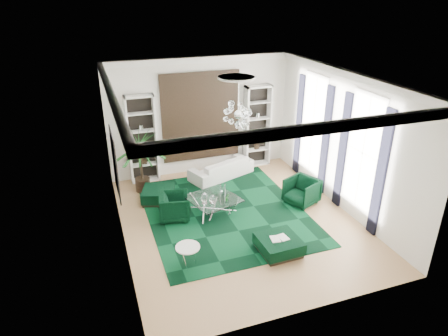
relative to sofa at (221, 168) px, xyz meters
name	(u,v)px	position (x,y,z in m)	size (l,w,h in m)	color
floor	(238,221)	(-0.45, -2.73, -0.33)	(6.00, 7.00, 0.02)	tan
ceiling	(241,78)	(-0.45, -2.73, 3.49)	(6.00, 7.00, 0.02)	white
wall_back	(200,116)	(-0.45, 0.78, 1.58)	(6.00, 0.02, 3.80)	silver
wall_front	(313,228)	(-0.45, -6.24, 1.58)	(6.00, 0.02, 3.80)	silver
wall_left	(116,172)	(-3.46, -2.73, 1.58)	(0.02, 7.00, 3.80)	silver
wall_right	(343,141)	(2.56, -2.73, 1.58)	(0.02, 7.00, 3.80)	silver
crown_molding	(241,83)	(-0.45, -2.73, 3.38)	(6.00, 7.00, 0.18)	white
ceiling_medallion	(236,78)	(-0.45, -2.43, 3.45)	(0.90, 0.90, 0.05)	white
tapestry	(201,117)	(-0.45, 0.73, 1.58)	(2.50, 0.06, 2.80)	black
shelving_left	(142,139)	(-2.40, 0.58, 1.08)	(0.90, 0.38, 2.80)	white
shelving_right	(257,126)	(1.50, 0.58, 1.08)	(0.90, 0.38, 2.80)	white
painting	(115,164)	(-3.42, -2.13, 1.53)	(0.04, 1.30, 1.60)	black
window_near	(363,153)	(2.54, -3.63, 1.58)	(0.03, 1.10, 2.90)	white
curtain_near_a	(381,175)	(2.50, -4.41, 1.33)	(0.07, 0.30, 3.25)	black
curtain_near_b	(342,151)	(2.50, -2.85, 1.33)	(0.07, 0.30, 3.25)	black
window_far	(313,125)	(2.54, -1.23, 1.58)	(0.03, 1.10, 2.90)	white
curtain_far_a	(325,141)	(2.50, -2.01, 1.33)	(0.07, 0.30, 3.25)	black
curtain_far_b	(299,125)	(2.50, -0.45, 1.33)	(0.07, 0.30, 3.25)	black
rug	(225,212)	(-0.64, -2.19, -0.31)	(4.20, 5.00, 0.02)	black
sofa	(221,168)	(0.00, 0.00, 0.00)	(2.17, 0.85, 0.63)	white
armchair_left	(175,206)	(-2.03, -2.04, 0.05)	(0.77, 0.80, 0.73)	black
armchair_right	(302,191)	(1.60, -2.44, 0.07)	(0.82, 0.84, 0.77)	black
coffee_table	(213,205)	(-0.94, -2.07, -0.10)	(1.24, 1.24, 0.43)	white
ottoman_side	(158,195)	(-2.27, -0.95, -0.12)	(0.88, 0.88, 0.39)	black
ottoman_front	(279,245)	(-0.07, -4.34, -0.13)	(0.93, 0.93, 0.37)	black
book	(279,238)	(-0.07, -4.34, 0.07)	(0.42, 0.28, 0.03)	white
side_table	(188,257)	(-2.21, -4.17, -0.05)	(0.54, 0.54, 0.52)	white
palm	(140,154)	(-2.59, -0.13, 0.91)	(1.54, 1.54, 2.46)	#19591E
chandelier	(238,115)	(-0.39, -2.42, 2.53)	(0.87, 0.87, 0.78)	white
table_plant	(227,197)	(-0.63, -2.33, 0.22)	(0.12, 0.10, 0.22)	#19591E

